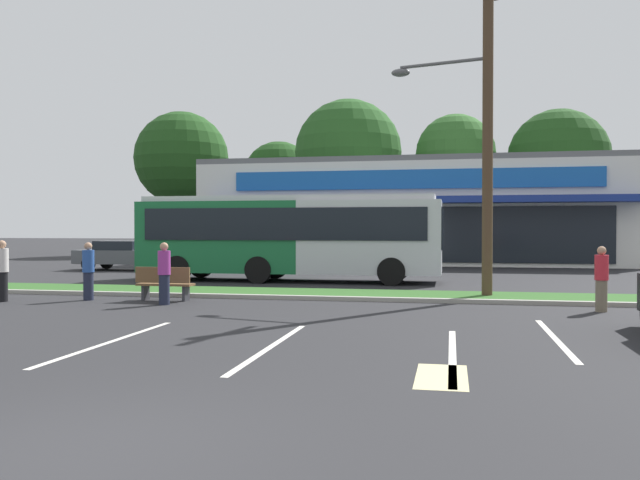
# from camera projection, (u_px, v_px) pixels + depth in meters

# --- Properties ---
(ground_plane) EXTENTS (240.00, 240.00, 0.00)m
(ground_plane) POSITION_uv_depth(u_px,v_px,m) (72.00, 452.00, 5.93)
(ground_plane) COLOR #262628
(grass_median) EXTENTS (56.00, 2.20, 0.12)m
(grass_median) POSITION_uv_depth(u_px,v_px,m) (337.00, 294.00, 19.65)
(grass_median) COLOR #2D5B23
(grass_median) RESTS_ON ground_plane
(curb_lip) EXTENTS (56.00, 0.24, 0.12)m
(curb_lip) POSITION_uv_depth(u_px,v_px,m) (329.00, 298.00, 18.46)
(curb_lip) COLOR #99968C
(curb_lip) RESTS_ON ground_plane
(parking_stripe_0) EXTENTS (0.12, 4.80, 0.01)m
(parking_stripe_0) POSITION_uv_depth(u_px,v_px,m) (111.00, 341.00, 11.72)
(parking_stripe_0) COLOR silver
(parking_stripe_0) RESTS_ON ground_plane
(parking_stripe_1) EXTENTS (0.12, 4.80, 0.01)m
(parking_stripe_1) POSITION_uv_depth(u_px,v_px,m) (271.00, 346.00, 11.24)
(parking_stripe_1) COLOR silver
(parking_stripe_1) RESTS_ON ground_plane
(parking_stripe_2) EXTENTS (0.12, 4.80, 0.01)m
(parking_stripe_2) POSITION_uv_depth(u_px,v_px,m) (452.00, 354.00, 10.56)
(parking_stripe_2) COLOR silver
(parking_stripe_2) RESTS_ON ground_plane
(parking_stripe_3) EXTENTS (0.12, 4.80, 0.01)m
(parking_stripe_3) POSITION_uv_depth(u_px,v_px,m) (555.00, 338.00, 12.07)
(parking_stripe_3) COLOR silver
(parking_stripe_3) RESTS_ON ground_plane
(lot_arrow) EXTENTS (0.70, 1.60, 0.01)m
(lot_arrow) POSITION_uv_depth(u_px,v_px,m) (442.00, 376.00, 8.95)
(lot_arrow) COLOR beige
(lot_arrow) RESTS_ON ground_plane
(storefront_building) EXTENTS (24.41, 14.58, 5.98)m
(storefront_building) POSITION_uv_depth(u_px,v_px,m) (418.00, 213.00, 41.53)
(storefront_building) COLOR silver
(storefront_building) RESTS_ON ground_plane
(tree_far_left) EXTENTS (7.21, 7.21, 11.04)m
(tree_far_left) POSITION_uv_depth(u_px,v_px,m) (182.00, 159.00, 50.74)
(tree_far_left) COLOR #473323
(tree_far_left) RESTS_ON ground_plane
(tree_left) EXTENTS (5.97, 5.97, 9.16)m
(tree_left) POSITION_uv_depth(u_px,v_px,m) (279.00, 178.00, 53.82)
(tree_left) COLOR #473323
(tree_left) RESTS_ON ground_plane
(tree_mid_left) EXTENTS (7.81, 7.81, 11.48)m
(tree_mid_left) POSITION_uv_depth(u_px,v_px,m) (348.00, 153.00, 48.17)
(tree_mid_left) COLOR #473323
(tree_mid_left) RESTS_ON ground_plane
(tree_mid) EXTENTS (5.69, 5.69, 10.25)m
(tree_mid) POSITION_uv_depth(u_px,v_px,m) (456.00, 154.00, 47.21)
(tree_mid) COLOR #473323
(tree_mid) RESTS_ON ground_plane
(tree_mid_right) EXTENTS (6.98, 6.98, 10.37)m
(tree_mid_right) POSITION_uv_depth(u_px,v_px,m) (559.00, 159.00, 45.91)
(tree_mid_right) COLOR #473323
(tree_mid_right) RESTS_ON ground_plane
(utility_pole) EXTENTS (3.16, 2.36, 9.53)m
(utility_pole) POSITION_uv_depth(u_px,v_px,m) (482.00, 120.00, 18.74)
(utility_pole) COLOR #4C3826
(utility_pole) RESTS_ON ground_plane
(city_bus) EXTENTS (11.58, 2.68, 3.25)m
(city_bus) POSITION_uv_depth(u_px,v_px,m) (289.00, 235.00, 25.15)
(city_bus) COLOR #196638
(city_bus) RESTS_ON ground_plane
(bus_stop_bench) EXTENTS (1.60, 0.45, 0.95)m
(bus_stop_bench) POSITION_uv_depth(u_px,v_px,m) (164.00, 283.00, 18.36)
(bus_stop_bench) COLOR brown
(bus_stop_bench) RESTS_ON ground_plane
(car_0) EXTENTS (4.63, 1.94, 1.42)m
(car_0) POSITION_uv_depth(u_px,v_px,m) (124.00, 255.00, 31.95)
(car_0) COLOR #515459
(car_0) RESTS_ON ground_plane
(car_2) EXTENTS (4.19, 2.01, 1.42)m
(car_2) POSITION_uv_depth(u_px,v_px,m) (331.00, 256.00, 30.66)
(car_2) COLOR #0C3F1E
(car_2) RESTS_ON ground_plane
(pedestrian_near_bench) EXTENTS (0.32, 0.32, 1.59)m
(pedestrian_near_bench) POSITION_uv_depth(u_px,v_px,m) (601.00, 279.00, 15.93)
(pedestrian_near_bench) COLOR #726651
(pedestrian_near_bench) RESTS_ON ground_plane
(pedestrian_by_pole) EXTENTS (0.33, 0.33, 1.65)m
(pedestrian_by_pole) POSITION_uv_depth(u_px,v_px,m) (164.00, 273.00, 17.41)
(pedestrian_by_pole) COLOR #1E2338
(pedestrian_by_pole) RESTS_ON ground_plane
(pedestrian_mid) EXTENTS (0.33, 0.33, 1.63)m
(pedestrian_mid) POSITION_uv_depth(u_px,v_px,m) (88.00, 271.00, 18.52)
(pedestrian_mid) COLOR #1E2338
(pedestrian_mid) RESTS_ON ground_plane
(pedestrian_far) EXTENTS (0.34, 0.34, 1.70)m
(pedestrian_far) POSITION_uv_depth(u_px,v_px,m) (2.00, 271.00, 18.14)
(pedestrian_far) COLOR black
(pedestrian_far) RESTS_ON ground_plane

